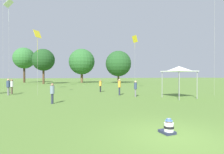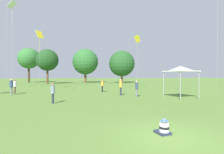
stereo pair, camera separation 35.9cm
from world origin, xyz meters
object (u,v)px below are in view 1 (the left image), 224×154
(person_standing_3, at_px, (12,85))
(person_standing_4, at_px, (8,85))
(distant_tree_1, at_px, (118,64))
(distant_tree_3, at_px, (43,60))
(kite_2, at_px, (9,6))
(person_standing_0, at_px, (119,85))
(canopy_tent, at_px, (179,69))
(person_standing_1, at_px, (135,87))
(kite_1, at_px, (135,40))
(person_standing_2, at_px, (52,92))
(kite_0, at_px, (37,36))
(seated_toddler, at_px, (168,128))
(distant_tree_0, at_px, (82,62))
(person_standing_6, at_px, (100,85))
(distant_tree_2, at_px, (24,58))

(person_standing_3, distance_m, person_standing_4, 1.31)
(distant_tree_1, height_order, distant_tree_3, distant_tree_1)
(person_standing_4, distance_m, kite_2, 10.26)
(person_standing_0, height_order, canopy_tent, canopy_tent)
(kite_2, bearing_deg, person_standing_1, 117.80)
(kite_1, bearing_deg, person_standing_2, 166.07)
(kite_0, bearing_deg, distant_tree_1, 47.54)
(seated_toddler, height_order, kite_2, kite_2)
(canopy_tent, xyz_separation_m, kite_2, (-17.34, 10.30, 8.12))
(person_standing_3, bearing_deg, distant_tree_0, -115.54)
(person_standing_6, relative_size, distant_tree_0, 0.16)
(person_standing_6, distance_m, kite_0, 9.67)
(person_standing_1, height_order, canopy_tent, canopy_tent)
(seated_toddler, xyz_separation_m, kite_1, (8.02, 21.07, 7.89))
(person_standing_0, relative_size, distant_tree_1, 0.19)
(distant_tree_2, bearing_deg, distant_tree_1, -19.38)
(person_standing_0, bearing_deg, kite_1, -69.58)
(kite_2, distance_m, distant_tree_3, 25.21)
(seated_toddler, relative_size, person_standing_1, 0.36)
(kite_0, bearing_deg, person_standing_1, -35.06)
(person_standing_0, bearing_deg, seated_toddler, 133.34)
(seated_toddler, height_order, person_standing_3, person_standing_3)
(seated_toddler, height_order, person_standing_1, person_standing_1)
(kite_2, distance_m, distant_tree_1, 35.25)
(person_standing_0, relative_size, person_standing_3, 1.04)
(person_standing_0, distance_m, kite_2, 17.16)
(person_standing_0, height_order, distant_tree_0, distant_tree_0)
(person_standing_2, bearing_deg, distant_tree_3, 92.50)
(seated_toddler, bearing_deg, kite_1, 62.83)
(kite_1, distance_m, distant_tree_0, 28.26)
(person_standing_3, bearing_deg, kite_2, -70.49)
(person_standing_3, bearing_deg, person_standing_0, 152.91)
(person_standing_4, relative_size, distant_tree_3, 0.20)
(person_standing_3, height_order, kite_0, kite_0)
(distant_tree_2, bearing_deg, person_standing_4, -82.21)
(kite_0, relative_size, distant_tree_2, 0.67)
(person_standing_6, relative_size, distant_tree_2, 0.15)
(canopy_tent, bearing_deg, distant_tree_1, 80.59)
(person_standing_4, height_order, distant_tree_3, distant_tree_3)
(person_standing_2, height_order, kite_1, kite_1)
(person_standing_0, relative_size, distant_tree_0, 0.17)
(person_standing_6, distance_m, kite_1, 10.60)
(canopy_tent, bearing_deg, person_standing_0, 141.17)
(person_standing_6, xyz_separation_m, kite_0, (-7.66, -1.25, 5.77))
(seated_toddler, xyz_separation_m, distant_tree_3, (-8.13, 43.78, 6.12))
(canopy_tent, height_order, kite_2, kite_2)
(distant_tree_3, bearing_deg, kite_2, -94.56)
(distant_tree_1, bearing_deg, distant_tree_3, -176.75)
(seated_toddler, distance_m, person_standing_4, 18.85)
(person_standing_1, bearing_deg, distant_tree_1, -178.67)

